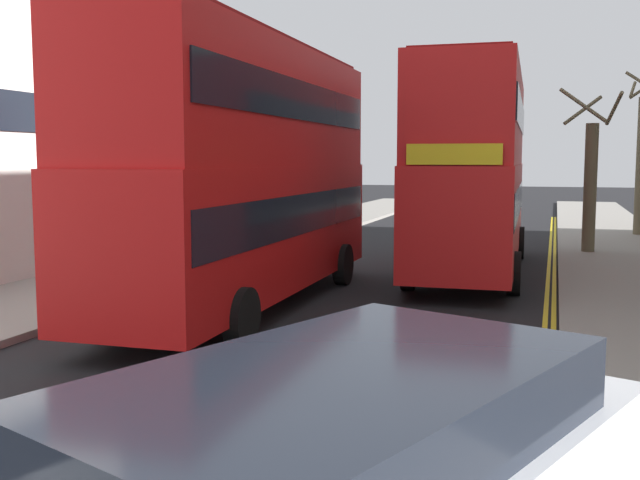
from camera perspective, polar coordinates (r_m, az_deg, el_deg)
name	(u,v)px	position (r m, az deg, el deg)	size (l,w,h in m)	color
sidewalk_left	(126,277)	(20.56, -14.59, -2.73)	(4.00, 80.00, 0.14)	gray
kerb_line_outer	(554,321)	(15.51, 17.43, -5.93)	(0.10, 56.00, 0.01)	yellow
kerb_line_inner	(545,321)	(15.51, 16.84, -5.91)	(0.10, 56.00, 0.01)	yellow
double_decker_bus_away	(247,167)	(16.04, -5.63, 5.60)	(2.92, 10.84, 5.64)	red
double_decker_bus_oncoming	(473,165)	(21.33, 11.64, 5.64)	(3.01, 10.87, 5.64)	red
street_tree_mid	(590,181)	(26.16, 19.96, 4.28)	(1.98, 2.06, 5.35)	#6B6047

